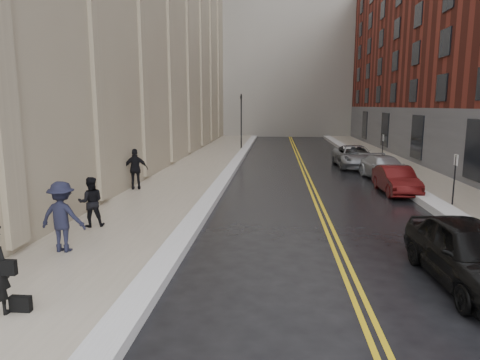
% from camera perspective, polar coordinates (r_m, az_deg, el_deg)
% --- Properties ---
extents(ground, '(160.00, 160.00, 0.00)m').
position_cam_1_polar(ground, '(10.66, 1.00, -13.11)').
color(ground, black).
rests_on(ground, ground).
extents(sidewalk_left, '(4.00, 64.00, 0.15)m').
position_cam_1_polar(sidewalk_left, '(26.61, -6.38, 1.01)').
color(sidewalk_left, gray).
rests_on(sidewalk_left, ground).
extents(sidewalk_right, '(3.00, 64.00, 0.15)m').
position_cam_1_polar(sidewalk_right, '(27.42, 22.51, 0.57)').
color(sidewalk_right, gray).
rests_on(sidewalk_right, ground).
extents(lane_stripe_a, '(0.12, 64.00, 0.01)m').
position_cam_1_polar(lane_stripe_a, '(26.18, 8.56, 0.66)').
color(lane_stripe_a, gold).
rests_on(lane_stripe_a, ground).
extents(lane_stripe_b, '(0.12, 64.00, 0.01)m').
position_cam_1_polar(lane_stripe_b, '(26.20, 9.09, 0.65)').
color(lane_stripe_b, gold).
rests_on(lane_stripe_b, ground).
extents(snow_ridge_left, '(0.70, 60.80, 0.26)m').
position_cam_1_polar(snow_ridge_left, '(26.26, -1.45, 1.07)').
color(snow_ridge_left, silver).
rests_on(snow_ridge_left, ground).
extents(snow_ridge_right, '(0.85, 60.80, 0.30)m').
position_cam_1_polar(snow_ridge_right, '(26.90, 18.76, 0.80)').
color(snow_ridge_right, silver).
rests_on(snow_ridge_right, ground).
extents(traffic_signal, '(0.18, 0.15, 5.20)m').
position_cam_1_polar(traffic_signal, '(39.94, 0.17, 8.37)').
color(traffic_signal, black).
rests_on(traffic_signal, ground).
extents(parking_sign_near, '(0.06, 0.35, 2.23)m').
position_cam_1_polar(parking_sign_near, '(19.42, 26.71, 0.53)').
color(parking_sign_near, black).
rests_on(parking_sign_near, ground).
extents(parking_sign_far, '(0.06, 0.35, 2.23)m').
position_cam_1_polar(parking_sign_far, '(30.79, 18.48, 4.17)').
color(parking_sign_far, black).
rests_on(parking_sign_far, ground).
extents(car_black, '(2.07, 4.65, 1.55)m').
position_cam_1_polar(car_black, '(11.42, 28.42, -8.60)').
color(car_black, black).
rests_on(car_black, ground).
extents(car_maroon, '(1.48, 3.99, 1.30)m').
position_cam_1_polar(car_maroon, '(21.75, 20.10, 0.01)').
color(car_maroon, '#4A0D0D').
rests_on(car_maroon, ground).
extents(car_silver_near, '(2.48, 4.82, 1.34)m').
position_cam_1_polar(car_silver_near, '(25.53, 18.74, 1.51)').
color(car_silver_near, '#B3B7BB').
rests_on(car_silver_near, ground).
extents(car_silver_far, '(2.59, 5.36, 1.47)m').
position_cam_1_polar(car_silver_far, '(30.17, 15.04, 3.05)').
color(car_silver_far, gray).
rests_on(car_silver_far, ground).
extents(pedestrian_a, '(1.00, 0.90, 1.68)m').
position_cam_1_polar(pedestrian_a, '(15.13, -19.26, -2.77)').
color(pedestrian_a, black).
rests_on(pedestrian_a, sidewalk_left).
extents(pedestrian_b, '(1.33, 0.83, 1.97)m').
position_cam_1_polar(pedestrian_b, '(12.83, -22.60, -4.53)').
color(pedestrian_b, black).
rests_on(pedestrian_b, sidewalk_left).
extents(pedestrian_c, '(1.24, 0.79, 1.97)m').
position_cam_1_polar(pedestrian_c, '(21.24, -13.74, 1.43)').
color(pedestrian_c, black).
rests_on(pedestrian_c, sidewalk_left).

